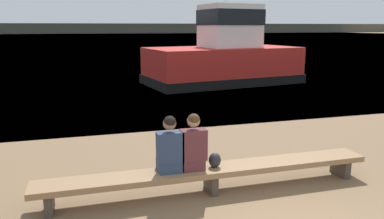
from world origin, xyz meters
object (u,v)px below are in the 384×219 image
Objects in this scene: person_right at (193,146)px; shopping_bag at (215,160)px; bench_main at (211,172)px; person_left at (170,148)px; tugboat_red at (224,59)px.

shopping_bag is at bearing 1.20° from person_right.
bench_main is 5.96× the size of person_right.
person_left is at bearing 179.97° from person_right.
tugboat_red reaches higher than bench_main.
person_left reaches higher than shopping_bag.
person_right reaches higher than person_left.
shopping_bag is at bearing 11.65° from bench_main.
person_left is 0.40m from person_right.
bench_main is at bearing -168.35° from shopping_bag.
tugboat_red reaches higher than shopping_bag.
tugboat_red is at bearing 68.43° from shopping_bag.
bench_main is 0.88m from person_left.
shopping_bag reaches higher than bench_main.
tugboat_red is at bearing 65.24° from person_left.
bench_main is 23.02× the size of shopping_bag.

